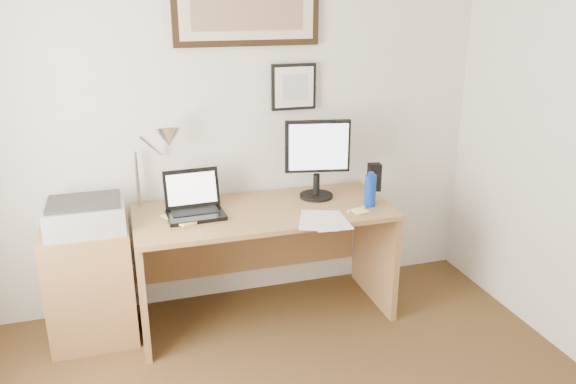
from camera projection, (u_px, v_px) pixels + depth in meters
name	position (u px, v px, depth m)	size (l,w,h in m)	color
wall_back	(226.00, 120.00, 3.63)	(3.50, 0.02, 2.50)	silver
side_cabinet	(91.00, 285.00, 3.39)	(0.50, 0.40, 0.73)	olive
water_bottle	(370.00, 191.00, 3.54)	(0.07, 0.07, 0.20)	#0D32A9
bottle_cap	(371.00, 174.00, 3.50)	(0.04, 0.04, 0.02)	#0D32A9
speaker	(374.00, 177.00, 3.82)	(0.08, 0.07, 0.19)	black
paper_sheet_a	(329.00, 221.00, 3.33)	(0.21, 0.31, 0.00)	white
paper_sheet_b	(319.00, 220.00, 3.33)	(0.22, 0.32, 0.00)	white
sticky_pad	(360.00, 211.00, 3.46)	(0.09, 0.09, 0.01)	#FFEE78
marker_pen	(356.00, 209.00, 3.49)	(0.02, 0.02, 0.14)	white
book	(172.00, 222.00, 3.29)	(0.17, 0.24, 0.02)	#E4E06B
desk	(261.00, 239.00, 3.66)	(1.60, 0.70, 0.75)	olive
laptop	(194.00, 205.00, 3.41)	(0.35, 0.31, 0.26)	black
lcd_monitor	(317.00, 155.00, 3.62)	(0.42, 0.22, 0.52)	black
printer	(85.00, 215.00, 3.23)	(0.44, 0.34, 0.18)	#A8A8AA
desk_lamp	(165.00, 141.00, 3.37)	(0.29, 0.27, 0.53)	silver
picture_large	(247.00, 7.00, 3.41)	(0.92, 0.04, 0.47)	black
picture_small	(294.00, 87.00, 3.66)	(0.30, 0.03, 0.30)	black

